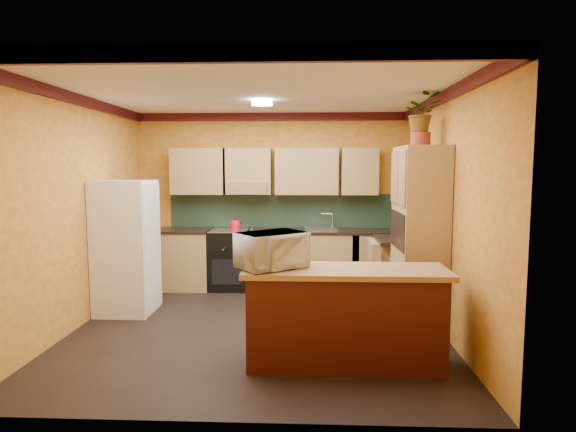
# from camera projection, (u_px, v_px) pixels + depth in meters

# --- Properties ---
(room_shell) EXTENTS (4.24, 4.24, 2.72)m
(room_shell) POSITION_uv_depth(u_px,v_px,m) (261.00, 148.00, 5.69)
(room_shell) COLOR black
(room_shell) RESTS_ON ground
(base_cabinets_back) EXTENTS (3.65, 0.60, 0.88)m
(base_cabinets_back) POSITION_uv_depth(u_px,v_px,m) (270.00, 261.00, 7.36)
(base_cabinets_back) COLOR tan
(base_cabinets_back) RESTS_ON ground
(countertop_back) EXTENTS (3.65, 0.62, 0.04)m
(countertop_back) POSITION_uv_depth(u_px,v_px,m) (270.00, 231.00, 7.32)
(countertop_back) COLOR black
(countertop_back) RESTS_ON base_cabinets_back
(stove) EXTENTS (0.58, 0.58, 0.91)m
(stove) POSITION_uv_depth(u_px,v_px,m) (230.00, 259.00, 7.39)
(stove) COLOR black
(stove) RESTS_ON ground
(kettle) EXTENTS (0.21, 0.21, 0.18)m
(kettle) POSITION_uv_depth(u_px,v_px,m) (235.00, 225.00, 7.28)
(kettle) COLOR red
(kettle) RESTS_ON stove
(sink) EXTENTS (0.48, 0.40, 0.03)m
(sink) POSITION_uv_depth(u_px,v_px,m) (321.00, 229.00, 7.28)
(sink) COLOR silver
(sink) RESTS_ON countertop_back
(base_cabinets_right) EXTENTS (0.60, 0.80, 0.88)m
(base_cabinets_right) POSITION_uv_depth(u_px,v_px,m) (399.00, 273.00, 6.48)
(base_cabinets_right) COLOR tan
(base_cabinets_right) RESTS_ON ground
(countertop_right) EXTENTS (0.62, 0.80, 0.04)m
(countertop_right) POSITION_uv_depth(u_px,v_px,m) (399.00, 240.00, 6.43)
(countertop_right) COLOR black
(countertop_right) RESTS_ON base_cabinets_right
(fridge) EXTENTS (0.68, 0.66, 1.70)m
(fridge) POSITION_uv_depth(u_px,v_px,m) (126.00, 247.00, 6.14)
(fridge) COLOR white
(fridge) RESTS_ON ground
(pantry) EXTENTS (0.48, 0.90, 2.10)m
(pantry) POSITION_uv_depth(u_px,v_px,m) (419.00, 239.00, 5.52)
(pantry) COLOR tan
(pantry) RESTS_ON ground
(fern_pot) EXTENTS (0.22, 0.22, 0.16)m
(fern_pot) POSITION_uv_depth(u_px,v_px,m) (420.00, 139.00, 5.45)
(fern_pot) COLOR maroon
(fern_pot) RESTS_ON pantry
(fern) EXTENTS (0.42, 0.37, 0.44)m
(fern) POSITION_uv_depth(u_px,v_px,m) (421.00, 113.00, 5.42)
(fern) COLOR tan
(fern) RESTS_ON fern_pot
(breakfast_bar) EXTENTS (1.80, 0.55, 0.88)m
(breakfast_bar) POSITION_uv_depth(u_px,v_px,m) (345.00, 320.00, 4.52)
(breakfast_bar) COLOR #44140F
(breakfast_bar) RESTS_ON ground
(bar_top) EXTENTS (1.90, 0.65, 0.05)m
(bar_top) POSITION_uv_depth(u_px,v_px,m) (345.00, 271.00, 4.47)
(bar_top) COLOR tan
(bar_top) RESTS_ON breakfast_bar
(microwave) EXTENTS (0.73, 0.70, 0.33)m
(microwave) POSITION_uv_depth(u_px,v_px,m) (272.00, 250.00, 4.48)
(microwave) COLOR white
(microwave) RESTS_ON bar_top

